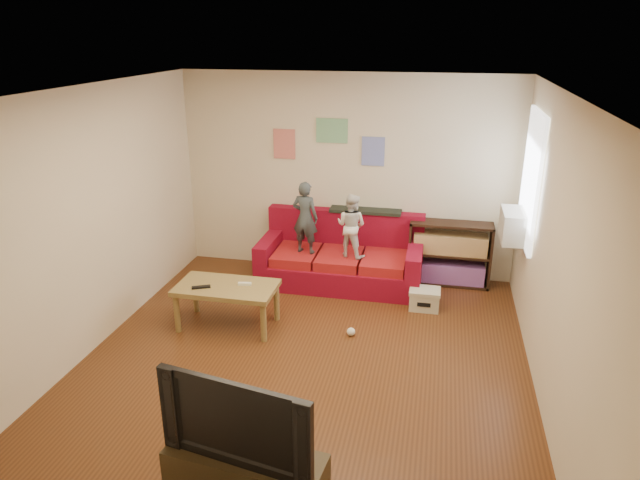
% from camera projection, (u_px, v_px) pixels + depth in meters
% --- Properties ---
extents(room_shell, '(4.52, 5.02, 2.72)m').
position_uv_depth(room_shell, '(302.00, 239.00, 5.35)').
color(room_shell, '#562D14').
rests_on(room_shell, ground).
extents(sofa, '(2.13, 0.98, 0.94)m').
position_uv_depth(sofa, '(341.00, 259.00, 7.61)').
color(sofa, maroon).
rests_on(sofa, ground).
extents(child_a, '(0.39, 0.29, 0.95)m').
position_uv_depth(child_a, '(305.00, 218.00, 7.33)').
color(child_a, '#32393D').
rests_on(child_a, sofa).
extents(child_b, '(0.48, 0.42, 0.82)m').
position_uv_depth(child_b, '(351.00, 226.00, 7.23)').
color(child_b, silver).
rests_on(child_b, sofa).
extents(coffee_table, '(1.12, 0.62, 0.50)m').
position_uv_depth(coffee_table, '(227.00, 291.00, 6.41)').
color(coffee_table, olive).
rests_on(coffee_table, ground).
extents(remote, '(0.21, 0.13, 0.02)m').
position_uv_depth(remote, '(201.00, 287.00, 6.32)').
color(remote, black).
rests_on(remote, coffee_table).
extents(game_controller, '(0.15, 0.07, 0.03)m').
position_uv_depth(game_controller, '(245.00, 284.00, 6.39)').
color(game_controller, silver).
rests_on(game_controller, coffee_table).
extents(bookshelf, '(1.06, 0.32, 0.85)m').
position_uv_depth(bookshelf, '(449.00, 257.00, 7.52)').
color(bookshelf, black).
rests_on(bookshelf, ground).
extents(window, '(0.04, 1.08, 1.48)m').
position_uv_depth(window, '(531.00, 179.00, 6.33)').
color(window, white).
rests_on(window, room_shell).
extents(ac_unit, '(0.28, 0.55, 0.35)m').
position_uv_depth(ac_unit, '(514.00, 226.00, 6.55)').
color(ac_unit, '#B7B2A3').
rests_on(ac_unit, window).
extents(artwork_left, '(0.30, 0.01, 0.40)m').
position_uv_depth(artwork_left, '(284.00, 144.00, 7.66)').
color(artwork_left, '#D87266').
rests_on(artwork_left, room_shell).
extents(artwork_center, '(0.42, 0.01, 0.32)m').
position_uv_depth(artwork_center, '(332.00, 131.00, 7.46)').
color(artwork_center, '#72B27F').
rests_on(artwork_center, room_shell).
extents(artwork_right, '(0.30, 0.01, 0.38)m').
position_uv_depth(artwork_right, '(373.00, 151.00, 7.44)').
color(artwork_right, '#727FCC').
rests_on(artwork_right, room_shell).
extents(file_box, '(0.37, 0.28, 0.26)m').
position_uv_depth(file_box, '(424.00, 299.00, 6.91)').
color(file_box, beige).
rests_on(file_box, ground).
extents(tv_stand, '(1.18, 0.51, 0.43)m').
position_uv_depth(tv_stand, '(246.00, 478.00, 4.04)').
color(tv_stand, '#3C2F1B').
rests_on(tv_stand, ground).
extents(television, '(1.14, 0.35, 0.65)m').
position_uv_depth(television, '(243.00, 415.00, 3.85)').
color(television, black).
rests_on(television, tv_stand).
extents(tissue, '(0.11, 0.11, 0.09)m').
position_uv_depth(tissue, '(351.00, 332.00, 6.32)').
color(tissue, silver).
rests_on(tissue, ground).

